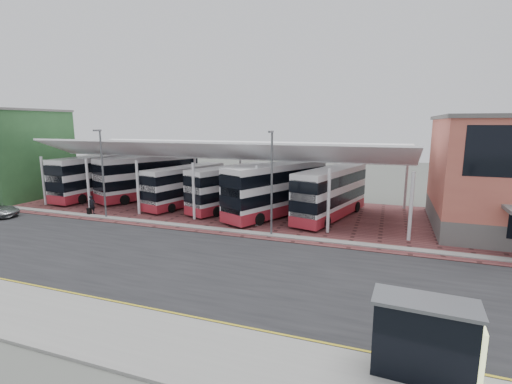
% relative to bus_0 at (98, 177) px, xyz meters
% --- Properties ---
extents(ground, '(140.00, 140.00, 0.00)m').
position_rel_bus_0_xyz_m(ground, '(21.71, -13.89, -2.46)').
color(ground, '#4F534C').
extents(road, '(120.00, 14.00, 0.02)m').
position_rel_bus_0_xyz_m(road, '(21.71, -14.89, -2.45)').
color(road, black).
rests_on(road, ground).
extents(forecourt, '(72.00, 16.00, 0.06)m').
position_rel_bus_0_xyz_m(forecourt, '(23.71, -0.89, -2.43)').
color(forecourt, brown).
rests_on(forecourt, ground).
extents(sidewalk, '(120.00, 4.00, 0.14)m').
position_rel_bus_0_xyz_m(sidewalk, '(21.71, -22.89, -2.39)').
color(sidewalk, gray).
rests_on(sidewalk, ground).
extents(north_kerb, '(120.00, 0.80, 0.14)m').
position_rel_bus_0_xyz_m(north_kerb, '(21.71, -7.69, -2.39)').
color(north_kerb, gray).
rests_on(north_kerb, ground).
extents(yellow_line_near, '(120.00, 0.12, 0.01)m').
position_rel_bus_0_xyz_m(yellow_line_near, '(21.71, -20.89, -2.44)').
color(yellow_line_near, gold).
rests_on(yellow_line_near, road).
extents(yellow_line_far, '(120.00, 0.12, 0.01)m').
position_rel_bus_0_xyz_m(yellow_line_far, '(21.71, -20.59, -2.44)').
color(yellow_line_far, gold).
rests_on(yellow_line_far, road).
extents(canopy, '(37.00, 11.63, 7.07)m').
position_rel_bus_0_xyz_m(canopy, '(15.71, 0.05, 3.34)').
color(canopy, silver).
rests_on(canopy, ground).
extents(shop_green, '(6.40, 10.20, 10.22)m').
position_rel_bus_0_xyz_m(shop_green, '(-8.29, -2.91, 2.66)').
color(shop_green, '#2E5C30').
rests_on(shop_green, ground).
extents(lamp_west, '(0.16, 0.90, 8.07)m').
position_rel_bus_0_xyz_m(lamp_west, '(7.71, -7.61, 1.90)').
color(lamp_west, '#585B5F').
rests_on(lamp_west, ground).
extents(lamp_east, '(0.16, 0.90, 8.07)m').
position_rel_bus_0_xyz_m(lamp_east, '(23.71, -7.61, 1.90)').
color(lamp_east, '#585B5F').
rests_on(lamp_east, ground).
extents(bus_0, '(3.40, 11.85, 4.83)m').
position_rel_bus_0_xyz_m(bus_0, '(0.00, 0.00, 0.00)').
color(bus_0, silver).
rests_on(bus_0, forecourt).
extents(bus_1, '(7.39, 11.94, 4.89)m').
position_rel_bus_0_xyz_m(bus_1, '(6.03, 1.43, 0.03)').
color(bus_1, silver).
rests_on(bus_1, forecourt).
extents(bus_2, '(4.64, 10.28, 4.13)m').
position_rel_bus_0_xyz_m(bus_2, '(12.00, -0.54, -0.35)').
color(bus_2, silver).
rests_on(bus_2, forecourt).
extents(bus_3, '(6.09, 10.68, 4.34)m').
position_rel_bus_0_xyz_m(bus_3, '(17.32, -0.34, -0.25)').
color(bus_3, silver).
rests_on(bus_3, forecourt).
extents(bus_4, '(7.39, 11.89, 4.87)m').
position_rel_bus_0_xyz_m(bus_4, '(22.27, -1.33, 0.02)').
color(bus_4, silver).
rests_on(bus_4, forecourt).
extents(bus_5, '(5.32, 11.33, 4.55)m').
position_rel_bus_0_xyz_m(bus_5, '(27.16, -0.53, -0.14)').
color(bus_5, silver).
rests_on(bus_5, forecourt).
extents(pedestrian, '(0.54, 0.72, 1.81)m').
position_rel_bus_0_xyz_m(pedestrian, '(5.58, -7.00, -1.50)').
color(pedestrian, black).
rests_on(pedestrian, forecourt).
extents(suitcase, '(0.38, 0.27, 0.65)m').
position_rel_bus_0_xyz_m(suitcase, '(5.53, -7.35, -2.08)').
color(suitcase, black).
rests_on(suitcase, forecourt).
extents(bus_shelter, '(3.49, 1.76, 2.72)m').
position_rel_bus_0_xyz_m(bus_shelter, '(33.74, -21.83, -0.62)').
color(bus_shelter, black).
rests_on(bus_shelter, sidewalk).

